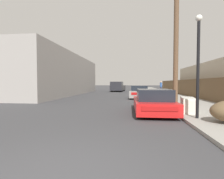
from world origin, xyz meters
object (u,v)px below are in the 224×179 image
at_px(car_parked_mid, 140,92).
at_px(pedestrian, 161,86).
at_px(street_lamp, 198,58).
at_px(parked_sports_car_red, 153,102).
at_px(utility_pole, 176,40).
at_px(pickup_truck, 118,87).
at_px(discarded_fridge, 188,105).

relative_size(car_parked_mid, pedestrian, 2.45).
bearing_deg(pedestrian, street_lamp, -95.24).
distance_m(parked_sports_car_red, utility_pole, 5.01).
distance_m(pickup_truck, pedestrian, 7.93).
relative_size(car_parked_mid, pickup_truck, 0.73).
distance_m(parked_sports_car_red, pedestrian, 19.04).
distance_m(parked_sports_car_red, street_lamp, 3.08).
distance_m(utility_pole, pedestrian, 16.43).
xyz_separation_m(car_parked_mid, utility_pole, (2.04, -6.03, 3.77)).
height_order(discarded_fridge, parked_sports_car_red, parked_sports_car_red).
height_order(discarded_fridge, pickup_truck, pickup_truck).
xyz_separation_m(discarded_fridge, pedestrian, (1.72, 18.83, 0.54)).
xyz_separation_m(discarded_fridge, pickup_truck, (-5.32, 22.46, 0.43)).
relative_size(discarded_fridge, utility_pole, 0.22).
relative_size(discarded_fridge, parked_sports_car_red, 0.43).
relative_size(pickup_truck, street_lamp, 1.39).
bearing_deg(parked_sports_car_red, discarded_fridge, -4.51).
bearing_deg(car_parked_mid, street_lamp, -75.53).
relative_size(parked_sports_car_red, pickup_truck, 0.75).
height_order(car_parked_mid, street_lamp, street_lamp).
height_order(discarded_fridge, street_lamp, street_lamp).
distance_m(car_parked_mid, utility_pole, 7.40).
bearing_deg(street_lamp, utility_pole, 87.33).
relative_size(pickup_truck, utility_pole, 0.69).
relative_size(parked_sports_car_red, utility_pole, 0.52).
bearing_deg(parked_sports_car_red, street_lamp, -49.15).
bearing_deg(utility_pole, discarded_fridge, -91.10).
distance_m(discarded_fridge, pedestrian, 18.92).
xyz_separation_m(car_parked_mid, pedestrian, (3.71, 9.97, 0.40)).
bearing_deg(pickup_truck, pedestrian, 157.22).
bearing_deg(pedestrian, utility_pole, -95.96).
bearing_deg(pedestrian, car_parked_mid, -110.44).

